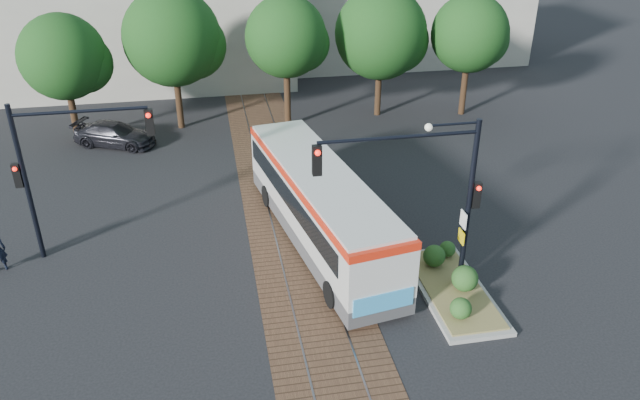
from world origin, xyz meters
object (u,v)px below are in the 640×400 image
Objects in this scene: city_bus at (320,203)px; parked_car at (115,134)px; signal_pole_main at (435,184)px; signal_pole_left at (55,160)px; traffic_island at (453,282)px.

parked_car is (-8.83, 11.52, -1.05)m from city_bus.
city_bus is 5.55m from signal_pole_main.
signal_pole_left is at bearing 158.55° from signal_pole_main.
city_bus reaches higher than parked_car.
city_bus is 14.55m from parked_car.
traffic_island is (3.88, -4.11, -1.35)m from city_bus.
signal_pole_main is 1.00× the size of signal_pole_left.
signal_pole_main is at bearing -63.82° from city_bus.
traffic_island is 14.50m from signal_pole_left.
signal_pole_main is (-0.96, 0.09, 3.83)m from traffic_island.
parked_car is (-11.75, 15.54, -3.53)m from signal_pole_main.
signal_pole_left reaches higher than city_bus.
signal_pole_left reaches higher than traffic_island.
signal_pole_main is 13.14m from signal_pole_left.
city_bus is 2.67× the size of parked_car.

